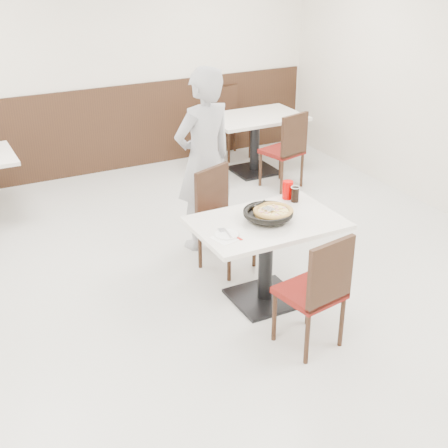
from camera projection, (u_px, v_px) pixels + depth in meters
name	position (u px, v px, depth m)	size (l,w,h in m)	color
floor	(227.00, 296.00, 5.44)	(7.00, 7.00, 0.00)	#BBBBB6
wall_back	(95.00, 63.00, 7.65)	(6.00, 0.04, 2.80)	silver
wainscot_back	(102.00, 131.00, 8.00)	(5.90, 0.03, 1.10)	black
main_table	(266.00, 261.00, 5.23)	(1.20, 0.80, 0.75)	white
chair_near	(310.00, 290.00, 4.63)	(0.42, 0.42, 0.95)	black
chair_far	(227.00, 221.00, 5.71)	(0.42, 0.42, 0.95)	black
trivet	(269.00, 217.00, 5.09)	(0.13, 0.13, 0.04)	black
pizza_pan	(268.00, 216.00, 5.06)	(0.36, 0.36, 0.01)	black
pizza	(273.00, 213.00, 5.06)	(0.31, 0.31, 0.02)	tan
pizza_server	(269.00, 209.00, 5.06)	(0.07, 0.09, 0.00)	white
napkin	(226.00, 238.00, 4.78)	(0.18, 0.18, 0.00)	white
side_plate	(227.00, 234.00, 4.82)	(0.19, 0.19, 0.01)	white
fork	(228.00, 234.00, 4.82)	(0.02, 0.17, 0.00)	white
cola_glass	(295.00, 195.00, 5.40)	(0.07, 0.07, 0.13)	black
red_cup	(288.00, 190.00, 5.46)	(0.09, 0.09, 0.16)	#CD0100
diner_person	(204.00, 160.00, 5.95)	(0.65, 0.43, 1.79)	#ADAEB2
bg_table_right	(255.00, 144.00, 8.06)	(1.20, 0.80, 0.75)	white
bg_chair_right_near	(282.00, 150.00, 7.55)	(0.42, 0.42, 0.95)	black
bg_chair_right_far	(232.00, 124.00, 8.54)	(0.42, 0.42, 0.95)	black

